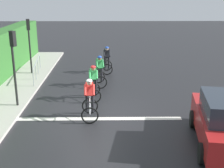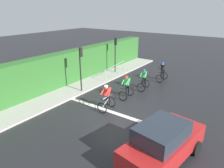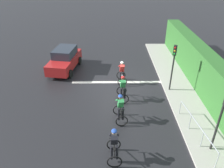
{
  "view_description": "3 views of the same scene",
  "coord_description": "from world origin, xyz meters",
  "px_view_note": "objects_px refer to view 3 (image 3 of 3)",
  "views": [
    {
      "loc": [
        0.56,
        -11.65,
        4.92
      ],
      "look_at": [
        0.73,
        1.09,
        0.96
      ],
      "focal_mm": 48.25,
      "sensor_mm": 36.0,
      "label": 1
    },
    {
      "loc": [
        6.66,
        -9.58,
        5.94
      ],
      "look_at": [
        -0.89,
        1.1,
        1.08
      ],
      "focal_mm": 32.91,
      "sensor_mm": 36.0,
      "label": 2
    },
    {
      "loc": [
        0.62,
        13.59,
        7.94
      ],
      "look_at": [
        0.55,
        1.86,
        1.21
      ],
      "focal_mm": 35.03,
      "sensor_mm": 36.0,
      "label": 3
    }
  ],
  "objects_px": {
    "traffic_light_far_junction": "(222,114)",
    "cyclist_lead": "(114,146)",
    "pedestrian_railing_kerbside": "(197,127)",
    "traffic_light_near_crossing": "(173,62)",
    "cyclist_second": "(120,109)",
    "car_red": "(65,59)",
    "cyclist_mid": "(123,89)",
    "cyclist_fourth": "(122,73)"
  },
  "relations": [
    {
      "from": "traffic_light_far_junction",
      "to": "cyclist_lead",
      "type": "bearing_deg",
      "value": 5.17
    },
    {
      "from": "traffic_light_far_junction",
      "to": "pedestrian_railing_kerbside",
      "type": "relative_size",
      "value": 0.86
    },
    {
      "from": "traffic_light_near_crossing",
      "to": "cyclist_second",
      "type": "bearing_deg",
      "value": 41.77
    },
    {
      "from": "car_red",
      "to": "traffic_light_far_junction",
      "type": "xyz_separation_m",
      "value": [
        -8.47,
        8.97,
        1.35
      ]
    },
    {
      "from": "cyclist_lead",
      "to": "cyclist_mid",
      "type": "relative_size",
      "value": 1.0
    },
    {
      "from": "cyclist_second",
      "to": "car_red",
      "type": "height_order",
      "value": "car_red"
    },
    {
      "from": "cyclist_second",
      "to": "pedestrian_railing_kerbside",
      "type": "bearing_deg",
      "value": 158.38
    },
    {
      "from": "car_red",
      "to": "traffic_light_far_junction",
      "type": "bearing_deg",
      "value": 133.36
    },
    {
      "from": "cyclist_mid",
      "to": "car_red",
      "type": "bearing_deg",
      "value": -45.28
    },
    {
      "from": "traffic_light_far_junction",
      "to": "pedestrian_railing_kerbside",
      "type": "height_order",
      "value": "traffic_light_far_junction"
    },
    {
      "from": "cyclist_mid",
      "to": "traffic_light_near_crossing",
      "type": "xyz_separation_m",
      "value": [
        -3.26,
        -0.99,
        1.43
      ]
    },
    {
      "from": "cyclist_mid",
      "to": "traffic_light_near_crossing",
      "type": "height_order",
      "value": "traffic_light_near_crossing"
    },
    {
      "from": "cyclist_second",
      "to": "pedestrian_railing_kerbside",
      "type": "relative_size",
      "value": 0.43
    },
    {
      "from": "pedestrian_railing_kerbside",
      "to": "traffic_light_near_crossing",
      "type": "bearing_deg",
      "value": -87.65
    },
    {
      "from": "car_red",
      "to": "pedestrian_railing_kerbside",
      "type": "distance_m",
      "value": 11.36
    },
    {
      "from": "traffic_light_far_junction",
      "to": "pedestrian_railing_kerbside",
      "type": "bearing_deg",
      "value": -57.95
    },
    {
      "from": "cyclist_second",
      "to": "traffic_light_near_crossing",
      "type": "bearing_deg",
      "value": -138.23
    },
    {
      "from": "cyclist_lead",
      "to": "pedestrian_railing_kerbside",
      "type": "distance_m",
      "value": 4.26
    },
    {
      "from": "cyclist_mid",
      "to": "cyclist_fourth",
      "type": "height_order",
      "value": "same"
    },
    {
      "from": "cyclist_fourth",
      "to": "traffic_light_far_junction",
      "type": "bearing_deg",
      "value": 120.62
    },
    {
      "from": "car_red",
      "to": "pedestrian_railing_kerbside",
      "type": "relative_size",
      "value": 1.12
    },
    {
      "from": "traffic_light_near_crossing",
      "to": "pedestrian_railing_kerbside",
      "type": "distance_m",
      "value": 4.8
    },
    {
      "from": "traffic_light_near_crossing",
      "to": "car_red",
      "type": "bearing_deg",
      "value": -24.54
    },
    {
      "from": "traffic_light_near_crossing",
      "to": "cyclist_lead",
      "type": "bearing_deg",
      "value": 56.43
    },
    {
      "from": "cyclist_second",
      "to": "traffic_light_far_junction",
      "type": "relative_size",
      "value": 0.5
    },
    {
      "from": "cyclist_lead",
      "to": "pedestrian_railing_kerbside",
      "type": "xyz_separation_m",
      "value": [
        -4.07,
        -1.26,
        0.0
      ]
    },
    {
      "from": "cyclist_second",
      "to": "cyclist_mid",
      "type": "height_order",
      "value": "same"
    },
    {
      "from": "cyclist_mid",
      "to": "traffic_light_far_junction",
      "type": "xyz_separation_m",
      "value": [
        -3.98,
        4.44,
        1.43
      ]
    },
    {
      "from": "cyclist_mid",
      "to": "pedestrian_railing_kerbside",
      "type": "distance_m",
      "value": 4.98
    },
    {
      "from": "cyclist_mid",
      "to": "traffic_light_near_crossing",
      "type": "distance_m",
      "value": 3.7
    },
    {
      "from": "cyclist_second",
      "to": "car_red",
      "type": "bearing_deg",
      "value": -57.43
    },
    {
      "from": "car_red",
      "to": "traffic_light_near_crossing",
      "type": "xyz_separation_m",
      "value": [
        -7.75,
        3.54,
        1.35
      ]
    },
    {
      "from": "cyclist_mid",
      "to": "car_red",
      "type": "relative_size",
      "value": 0.38
    },
    {
      "from": "cyclist_mid",
      "to": "cyclist_fourth",
      "type": "xyz_separation_m",
      "value": [
        -0.04,
        -2.22,
        0.0
      ]
    },
    {
      "from": "cyclist_lead",
      "to": "traffic_light_far_junction",
      "type": "bearing_deg",
      "value": -174.83
    },
    {
      "from": "pedestrian_railing_kerbside",
      "to": "cyclist_second",
      "type": "bearing_deg",
      "value": -21.62
    },
    {
      "from": "cyclist_mid",
      "to": "traffic_light_near_crossing",
      "type": "bearing_deg",
      "value": -163.08
    },
    {
      "from": "cyclist_fourth",
      "to": "pedestrian_railing_kerbside",
      "type": "height_order",
      "value": "cyclist_fourth"
    },
    {
      "from": "cyclist_fourth",
      "to": "traffic_light_near_crossing",
      "type": "bearing_deg",
      "value": 159.21
    },
    {
      "from": "cyclist_second",
      "to": "traffic_light_near_crossing",
      "type": "xyz_separation_m",
      "value": [
        -3.5,
        -3.12,
        1.43
      ]
    },
    {
      "from": "cyclist_fourth",
      "to": "cyclist_mid",
      "type": "bearing_deg",
      "value": 88.85
    },
    {
      "from": "car_red",
      "to": "pedestrian_railing_kerbside",
      "type": "xyz_separation_m",
      "value": [
        -7.94,
        8.12,
        -0.07
      ]
    }
  ]
}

